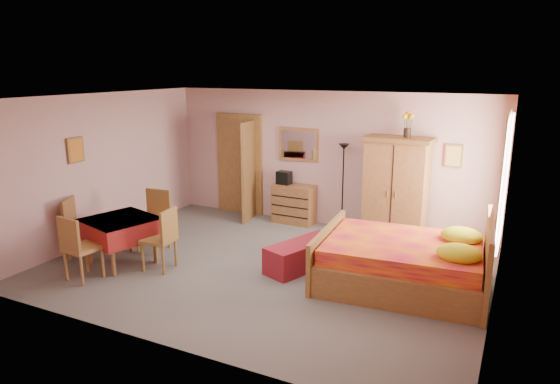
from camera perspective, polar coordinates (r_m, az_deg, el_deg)
The scene contains 23 objects.
floor at distance 7.86m, azimuth -1.64°, elevation -8.56°, with size 6.50×6.50×0.00m, color #69645C.
ceiling at distance 7.27m, azimuth -1.78°, elevation 10.71°, with size 6.50×6.50×0.00m, color brown.
wall_back at distance 9.70m, azimuth 5.22°, elevation 3.76°, with size 6.50×0.10×2.60m, color #CA9792.
wall_front at distance 5.46m, azimuth -14.08°, elevation -4.76°, with size 6.50×0.10×2.60m, color #CA9792.
wall_left at distance 9.40m, azimuth -19.53°, elevation 2.68°, with size 0.10×5.00×2.60m, color #CA9792.
wall_right at distance 6.64m, azimuth 23.95°, elevation -2.22°, with size 0.10×5.00×2.60m, color #CA9792.
doorway at distance 10.54m, azimuth -4.57°, elevation 3.08°, with size 1.06×0.12×2.15m, color #9E6B35.
window at distance 7.78m, azimuth 24.20°, elevation 1.14°, with size 0.08×1.40×1.95m, color white.
picture_left at distance 8.91m, azimuth -22.34°, elevation 4.46°, with size 0.04×0.32×0.42m, color orange.
picture_back at distance 9.07m, azimuth 19.21°, elevation 3.92°, with size 0.30×0.04×0.40m, color #D8BF59.
chest_of_drawers at distance 9.91m, azimuth 1.62°, elevation -1.38°, with size 0.82×0.41×0.77m, color brown.
wall_mirror at distance 9.86m, azimuth 2.18°, elevation 5.45°, with size 0.84×0.04×0.66m, color white.
stereo at distance 9.87m, azimuth 0.47°, elevation 1.64°, with size 0.27×0.20×0.25m, color black.
floor_lamp at distance 9.44m, azimuth 7.17°, elevation 0.50°, with size 0.21×0.21×1.66m, color black.
wardrobe at distance 9.06m, azimuth 13.12°, elevation 0.31°, with size 1.18×0.61×1.85m, color #A76A38.
sunflower_vase at distance 8.86m, azimuth 14.40°, elevation 7.49°, with size 0.18×0.18×0.45m, color yellow.
bed at distance 7.27m, azimuth 13.86°, elevation -6.40°, with size 2.31×1.82×1.07m, color #C31339.
bench at distance 7.77m, azimuth 2.60°, elevation -7.18°, with size 0.47×1.27×0.42m, color maroon.
dining_table at distance 8.28m, azimuth -17.65°, elevation -5.34°, with size 1.00×1.00×0.73m, color maroon.
chair_south at distance 7.81m, azimuth -21.62°, elevation -5.89°, with size 0.44×0.44×0.98m, color #AE783B.
chair_north at distance 8.66m, azimuth -14.38°, elevation -3.27°, with size 0.46×0.46×1.02m, color #AE7F3B.
chair_west at distance 8.74m, azimuth -21.63°, elevation -3.82°, with size 0.44×0.44×0.98m, color #AD7C3A.
chair_east at distance 7.85m, azimuth -13.72°, elevation -5.24°, with size 0.44×0.44×0.97m, color olive.
Camera 1 is at (3.40, -6.42, 3.02)m, focal length 32.00 mm.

